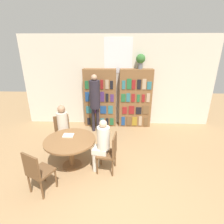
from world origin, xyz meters
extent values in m
plane|color=#9E7A51|center=(0.00, 0.00, 0.00)|extent=(16.00, 16.00, 0.00)
cube|color=beige|center=(0.00, 3.68, 1.50)|extent=(6.40, 0.06, 3.00)
cube|color=white|center=(0.00, 3.65, 2.35)|extent=(0.90, 0.01, 1.10)
cube|color=brown|center=(-0.59, 3.49, 0.98)|extent=(1.07, 0.32, 1.96)
cube|color=black|center=(-0.99, 3.32, 0.19)|extent=(0.11, 0.02, 0.25)
cube|color=#236638|center=(-0.84, 3.32, 0.21)|extent=(0.11, 0.02, 0.31)
cube|color=black|center=(-0.68, 3.32, 0.20)|extent=(0.09, 0.02, 0.27)
cube|color=#2D707A|center=(-0.52, 3.32, 0.18)|extent=(0.14, 0.02, 0.24)
cube|color=black|center=(-0.36, 3.32, 0.18)|extent=(0.09, 0.02, 0.25)
cube|color=#236638|center=(-0.20, 3.32, 0.19)|extent=(0.13, 0.02, 0.25)
cube|color=#2D707A|center=(-0.96, 3.32, 0.61)|extent=(0.21, 0.02, 0.25)
cube|color=#4C2D6B|center=(-0.72, 3.32, 0.61)|extent=(0.20, 0.02, 0.25)
cube|color=navy|center=(-0.48, 3.32, 0.62)|extent=(0.20, 0.02, 0.27)
cube|color=#2D707A|center=(-0.24, 3.32, 0.63)|extent=(0.15, 0.02, 0.28)
cube|color=navy|center=(-1.00, 3.32, 1.07)|extent=(0.13, 0.02, 0.32)
cube|color=tan|center=(-0.83, 3.32, 1.07)|extent=(0.10, 0.02, 0.31)
cube|color=tan|center=(-0.68, 3.32, 1.05)|extent=(0.13, 0.02, 0.28)
cube|color=#4C2D6B|center=(-0.50, 3.32, 1.08)|extent=(0.13, 0.02, 0.33)
cube|color=black|center=(-0.35, 3.32, 1.05)|extent=(0.09, 0.02, 0.27)
cube|color=#4C2D6B|center=(-0.18, 3.32, 1.04)|extent=(0.11, 0.02, 0.25)
cube|color=#236638|center=(-1.00, 3.32, 1.47)|extent=(0.12, 0.02, 0.26)
cube|color=brown|center=(-0.83, 3.32, 1.49)|extent=(0.13, 0.02, 0.32)
cube|color=navy|center=(-0.67, 3.32, 1.47)|extent=(0.10, 0.02, 0.26)
cube|color=maroon|center=(-0.51, 3.32, 1.48)|extent=(0.09, 0.02, 0.30)
cube|color=tan|center=(-0.35, 3.32, 1.49)|extent=(0.10, 0.02, 0.30)
cube|color=black|center=(-0.20, 3.32, 1.47)|extent=(0.09, 0.02, 0.27)
cube|color=brown|center=(0.59, 3.49, 0.98)|extent=(1.07, 0.32, 1.96)
cube|color=navy|center=(0.20, 3.32, 0.22)|extent=(0.12, 0.02, 0.31)
cube|color=brown|center=(0.39, 3.32, 0.22)|extent=(0.15, 0.02, 0.32)
cube|color=olive|center=(0.59, 3.32, 0.22)|extent=(0.16, 0.02, 0.31)
cube|color=tan|center=(0.78, 3.32, 0.23)|extent=(0.11, 0.02, 0.34)
cube|color=brown|center=(0.98, 3.32, 0.21)|extent=(0.13, 0.02, 0.31)
cube|color=maroon|center=(0.24, 3.32, 0.61)|extent=(0.15, 0.02, 0.24)
cube|color=maroon|center=(0.47, 3.32, 0.63)|extent=(0.18, 0.02, 0.28)
cube|color=black|center=(0.71, 3.32, 0.60)|extent=(0.18, 0.02, 0.24)
cube|color=brown|center=(0.95, 3.32, 0.63)|extent=(0.20, 0.02, 0.29)
cube|color=#236638|center=(0.19, 3.32, 1.04)|extent=(0.14, 0.02, 0.27)
cube|color=#2D707A|center=(0.34, 3.32, 1.06)|extent=(0.12, 0.02, 0.29)
cube|color=maroon|center=(0.51, 3.32, 1.05)|extent=(0.11, 0.02, 0.27)
cube|color=#236638|center=(0.68, 3.32, 1.04)|extent=(0.09, 0.02, 0.25)
cube|color=maroon|center=(0.84, 3.32, 1.04)|extent=(0.10, 0.02, 0.26)
cube|color=tan|center=(0.99, 3.32, 1.06)|extent=(0.11, 0.02, 0.29)
cube|color=#2D707A|center=(0.18, 3.32, 1.48)|extent=(0.10, 0.02, 0.28)
cube|color=#236638|center=(0.36, 3.32, 1.51)|extent=(0.14, 0.02, 0.34)
cube|color=maroon|center=(0.50, 3.32, 1.49)|extent=(0.11, 0.02, 0.30)
cube|color=black|center=(0.67, 3.32, 1.49)|extent=(0.12, 0.02, 0.31)
cube|color=tan|center=(0.84, 3.32, 1.50)|extent=(0.12, 0.02, 0.33)
cube|color=#2D707A|center=(1.00, 3.32, 1.46)|extent=(0.14, 0.02, 0.25)
cylinder|color=slate|center=(0.70, 3.49, 2.05)|extent=(0.14, 0.14, 0.19)
sphere|color=#387033|center=(0.70, 3.49, 2.27)|extent=(0.29, 0.29, 0.29)
cylinder|color=brown|center=(-1.04, 1.18, 0.01)|extent=(0.44, 0.44, 0.03)
cylinder|color=brown|center=(-1.04, 1.18, 0.35)|extent=(0.12, 0.12, 0.63)
cylinder|color=brown|center=(-1.04, 1.18, 0.68)|extent=(1.14, 1.14, 0.04)
cube|color=brown|center=(-1.41, 0.43, 0.43)|extent=(0.54, 0.54, 0.04)
cube|color=brown|center=(-1.49, 0.27, 0.68)|extent=(0.37, 0.21, 0.45)
cylinder|color=brown|center=(-1.49, 0.66, 0.21)|extent=(0.04, 0.04, 0.41)
cylinder|color=brown|center=(-1.19, 0.51, 0.21)|extent=(0.04, 0.04, 0.41)
cylinder|color=brown|center=(-1.64, 0.36, 0.21)|extent=(0.04, 0.04, 0.41)
cylinder|color=brown|center=(-1.34, 0.21, 0.21)|extent=(0.04, 0.04, 0.41)
cube|color=brown|center=(-1.43, 1.91, 0.43)|extent=(0.54, 0.54, 0.04)
cube|color=brown|center=(-1.51, 2.07, 0.68)|extent=(0.37, 0.22, 0.45)
cylinder|color=brown|center=(-1.20, 1.84, 0.21)|extent=(0.04, 0.04, 0.41)
cylinder|color=brown|center=(-1.50, 1.68, 0.21)|extent=(0.04, 0.04, 0.41)
cylinder|color=brown|center=(-1.36, 2.14, 0.21)|extent=(0.04, 0.04, 0.41)
cylinder|color=brown|center=(-1.66, 1.98, 0.21)|extent=(0.04, 0.04, 0.41)
cube|color=brown|center=(-0.22, 1.05, 0.43)|extent=(0.45, 0.45, 0.04)
cube|color=brown|center=(-0.05, 1.03, 0.68)|extent=(0.09, 0.40, 0.45)
cylinder|color=brown|center=(-0.42, 0.91, 0.21)|extent=(0.04, 0.04, 0.41)
cylinder|color=brown|center=(-0.37, 1.25, 0.21)|extent=(0.04, 0.04, 0.41)
cylinder|color=brown|center=(-0.08, 0.86, 0.21)|extent=(0.04, 0.04, 0.41)
cylinder|color=brown|center=(-0.03, 1.20, 0.21)|extent=(0.04, 0.04, 0.41)
cube|color=beige|center=(-1.36, 1.79, 0.51)|extent=(0.39, 0.41, 0.12)
cylinder|color=beige|center=(-1.40, 1.86, 0.82)|extent=(0.27, 0.27, 0.50)
sphere|color=#A37A5B|center=(-1.40, 1.86, 1.17)|extent=(0.19, 0.19, 0.19)
cylinder|color=beige|center=(-1.25, 1.72, 0.23)|extent=(0.10, 0.10, 0.45)
cylinder|color=beige|center=(-1.38, 1.65, 0.23)|extent=(0.10, 0.10, 0.45)
cube|color=silver|center=(-0.36, 1.08, 0.51)|extent=(0.36, 0.31, 0.12)
cylinder|color=silver|center=(-0.28, 1.06, 0.82)|extent=(0.27, 0.27, 0.50)
sphere|color=#DBB293|center=(-0.28, 1.06, 1.15)|extent=(0.16, 0.16, 0.16)
cylinder|color=silver|center=(-0.48, 1.02, 0.23)|extent=(0.10, 0.10, 0.45)
cylinder|color=silver|center=(-0.46, 1.17, 0.23)|extent=(0.10, 0.10, 0.45)
cylinder|color=#28232D|center=(-0.78, 2.98, 0.40)|extent=(0.10, 0.10, 0.80)
cylinder|color=#28232D|center=(-0.63, 2.98, 0.40)|extent=(0.10, 0.10, 0.80)
cylinder|color=#28232D|center=(-0.70, 2.98, 1.24)|extent=(0.32, 0.32, 0.87)
sphere|color=tan|center=(-0.70, 2.98, 1.77)|extent=(0.18, 0.18, 0.18)
cylinder|color=#28232D|center=(-0.61, 3.26, 1.46)|extent=(0.07, 0.30, 0.07)
cube|color=silver|center=(-1.12, 1.33, 0.72)|extent=(0.24, 0.18, 0.03)
camera|label=1|loc=(0.03, -2.18, 2.66)|focal=28.00mm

